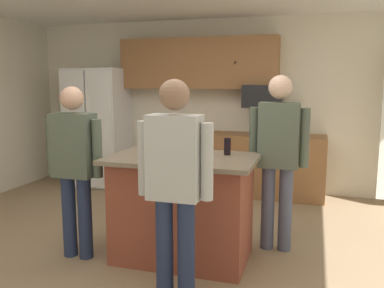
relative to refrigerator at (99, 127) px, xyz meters
name	(u,v)px	position (x,y,z in m)	size (l,w,h in m)	color
floor	(162,259)	(2.00, -2.38, -0.93)	(7.04, 7.04, 0.00)	#937A5B
back_wall	(226,105)	(2.00, 0.42, 0.37)	(6.40, 0.10, 2.60)	beige
cabinet_run_upper	(198,64)	(1.60, 0.22, 0.99)	(2.40, 0.38, 0.75)	#936038
cabinet_run_lower	(261,165)	(2.60, 0.10, -0.48)	(1.80, 0.63, 0.90)	#936038
refrigerator	(99,127)	(0.00, 0.00, 0.00)	(0.89, 0.76, 1.86)	white
microwave_over_range	(263,96)	(2.60, 0.12, 0.52)	(0.56, 0.40, 0.32)	black
kitchen_island	(183,207)	(2.18, -2.30, -0.43)	(1.35, 0.87, 0.98)	brown
person_elder_center	(75,161)	(1.21, -2.56, 0.00)	(0.57, 0.22, 1.61)	#232D4C
person_guest_by_door	(278,151)	(3.00, -1.83, 0.06)	(0.57, 0.23, 1.72)	#4C5166
person_guest_left	(175,178)	(2.37, -3.07, 0.04)	(0.57, 0.22, 1.68)	#232D4C
mug_ceramic_white	(150,145)	(1.78, -2.10, 0.10)	(0.12, 0.08, 0.11)	#4C6B99
glass_dark_ale	(227,146)	(2.55, -2.10, 0.13)	(0.06, 0.06, 0.16)	black
tumbler_amber	(202,149)	(2.35, -2.23, 0.12)	(0.07, 0.07, 0.14)	black
glass_pilsner	(189,148)	(2.22, -2.23, 0.12)	(0.07, 0.07, 0.14)	black
glass_short_whisky	(149,149)	(1.93, -2.48, 0.13)	(0.06, 0.06, 0.17)	black
glass_stout_tall	(167,145)	(1.97, -2.13, 0.12)	(0.06, 0.06, 0.14)	black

